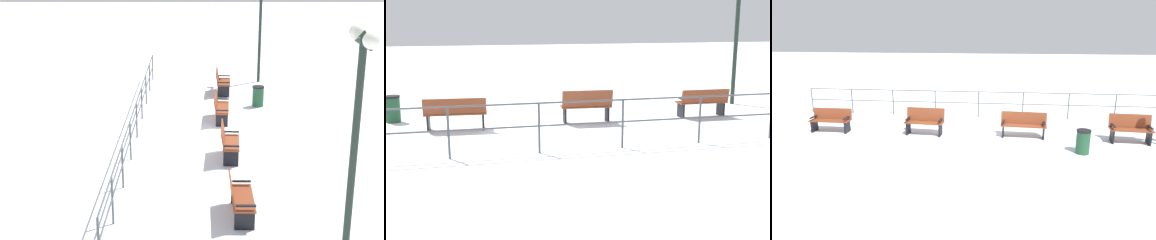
# 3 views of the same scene
# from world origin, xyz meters

# --- Properties ---
(ground_plane) EXTENTS (80.00, 80.00, 0.00)m
(ground_plane) POSITION_xyz_m (0.00, 0.00, 0.00)
(ground_plane) COLOR white
(ground_plane) RESTS_ON ground
(bench_nearest) EXTENTS (0.56, 1.51, 0.86)m
(bench_nearest) POSITION_xyz_m (-0.10, -5.37, 0.45)
(bench_nearest) COLOR brown
(bench_nearest) RESTS_ON ground
(bench_second) EXTENTS (0.62, 1.45, 0.97)m
(bench_second) POSITION_xyz_m (-0.13, -1.79, 0.50)
(bench_second) COLOR brown
(bench_second) RESTS_ON ground
(bench_third) EXTENTS (0.61, 1.65, 0.89)m
(bench_third) POSITION_xyz_m (-0.19, 1.80, 0.47)
(bench_third) COLOR brown
(bench_third) RESTS_ON ground
(lamppost_near) EXTENTS (0.30, 1.15, 4.57)m
(lamppost_near) POSITION_xyz_m (1.75, -7.48, 3.14)
(lamppost_near) COLOR #1E2D23
(lamppost_near) RESTS_ON ground
(waterfront_railing) EXTENTS (0.05, 15.39, 1.14)m
(waterfront_railing) POSITION_xyz_m (-2.88, 0.00, 0.76)
(waterfront_railing) COLOR #4C5156
(waterfront_railing) RESTS_ON ground
(trash_bin) EXTENTS (0.44, 0.44, 0.77)m
(trash_bin) POSITION_xyz_m (1.31, 3.55, 0.39)
(trash_bin) COLOR #1E4C2D
(trash_bin) RESTS_ON ground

